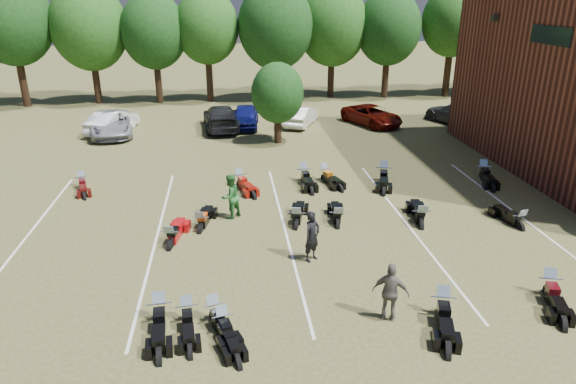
{
  "coord_description": "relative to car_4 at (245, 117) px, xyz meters",
  "views": [
    {
      "loc": [
        -5.1,
        -15.35,
        8.89
      ],
      "look_at": [
        -2.75,
        4.0,
        1.2
      ],
      "focal_mm": 32.0,
      "sensor_mm": 36.0,
      "label": 1
    }
  ],
  "objects": [
    {
      "name": "ground",
      "position": [
        3.85,
        -19.63,
        -0.75
      ],
      "size": [
        160.0,
        160.0,
        0.0
      ],
      "primitive_type": "plane",
      "color": "brown",
      "rests_on": "ground"
    },
    {
      "name": "car_1",
      "position": [
        -8.83,
        -0.35,
        0.0
      ],
      "size": [
        3.01,
        4.81,
        1.5
      ],
      "primitive_type": "imported",
      "rotation": [
        0.0,
        0.0,
        2.8
      ],
      "color": "silver",
      "rests_on": "ground"
    },
    {
      "name": "car_2",
      "position": [
        -8.77,
        -1.03,
        0.01
      ],
      "size": [
        3.43,
        5.8,
        1.51
      ],
      "primitive_type": "imported",
      "rotation": [
        0.0,
        0.0,
        0.18
      ],
      "color": "gray",
      "rests_on": "ground"
    },
    {
      "name": "car_3",
      "position": [
        -1.67,
        -0.27,
        0.06
      ],
      "size": [
        2.63,
        5.68,
        1.61
      ],
      "primitive_type": "imported",
      "rotation": [
        0.0,
        0.0,
        3.21
      ],
      "color": "black",
      "rests_on": "ground"
    },
    {
      "name": "car_4",
      "position": [
        0.0,
        0.0,
        0.0
      ],
      "size": [
        2.15,
        4.53,
        1.49
      ],
      "primitive_type": "imported",
      "rotation": [
        0.0,
        0.0,
        -0.09
      ],
      "color": "#0B0E50",
      "rests_on": "ground"
    },
    {
      "name": "car_5",
      "position": [
        3.92,
        -0.02,
        -0.07
      ],
      "size": [
        2.99,
        4.35,
        1.36
      ],
      "primitive_type": "imported",
      "rotation": [
        0.0,
        0.0,
        2.72
      ],
      "color": "#BBBAB5",
      "rests_on": "ground"
    },
    {
      "name": "car_6",
      "position": [
        8.9,
        -0.36,
        -0.07
      ],
      "size": [
        4.08,
        5.36,
        1.35
      ],
      "primitive_type": "imported",
      "rotation": [
        0.0,
        0.0,
        0.43
      ],
      "color": "#4F0A04",
      "rests_on": "ground"
    },
    {
      "name": "car_7",
      "position": [
        14.99,
        -0.82,
        -0.0
      ],
      "size": [
        3.85,
        5.55,
        1.49
      ],
      "primitive_type": "imported",
      "rotation": [
        0.0,
        0.0,
        3.52
      ],
      "color": "#323336",
      "rests_on": "ground"
    },
    {
      "name": "person_black",
      "position": [
        1.51,
        -19.21,
        0.18
      ],
      "size": [
        0.8,
        0.77,
        1.85
      ],
      "primitive_type": "imported",
      "rotation": [
        0.0,
        0.0,
        0.69
      ],
      "color": "black",
      "rests_on": "ground"
    },
    {
      "name": "person_green",
      "position": [
        -1.26,
        -15.21,
        0.2
      ],
      "size": [
        1.17,
        1.15,
        1.9
      ],
      "primitive_type": "imported",
      "rotation": [
        0.0,
        0.0,
        3.88
      ],
      "color": "#266529",
      "rests_on": "ground"
    },
    {
      "name": "person_grey",
      "position": [
        3.15,
        -22.93,
        0.15
      ],
      "size": [
        1.14,
        0.85,
        1.79
      ],
      "primitive_type": "imported",
      "rotation": [
        0.0,
        0.0,
        2.69
      ],
      "color": "#5E5951",
      "rests_on": "ground"
    },
    {
      "name": "motorcycle_0",
      "position": [
        -3.4,
        -22.29,
        -0.75
      ],
      "size": [
        0.92,
        2.34,
        1.28
      ],
      "primitive_type": null,
      "rotation": [
        0.0,
        0.0,
        0.09
      ],
      "color": "black",
      "rests_on": "ground"
    },
    {
      "name": "motorcycle_1",
      "position": [
        -2.63,
        -22.38,
        -0.75
      ],
      "size": [
        0.85,
        2.07,
        1.12
      ],
      "primitive_type": null,
      "rotation": [
        0.0,
        0.0,
        0.11
      ],
      "color": "black",
      "rests_on": "ground"
    },
    {
      "name": "motorcycle_2",
      "position": [
        -1.87,
        -22.47,
        -0.75
      ],
      "size": [
        1.34,
        2.21,
        1.17
      ],
      "primitive_type": null,
      "rotation": [
        0.0,
        0.0,
        0.34
      ],
      "color": "black",
      "rests_on": "ground"
    },
    {
      "name": "motorcycle_3",
      "position": [
        -1.61,
        -22.98,
        -0.75
      ],
      "size": [
        1.11,
        2.09,
        1.11
      ],
      "primitive_type": null,
      "rotation": [
        0.0,
        0.0,
        0.25
      ],
      "color": "black",
      "rests_on": "ground"
    },
    {
      "name": "motorcycle_4",
      "position": [
        4.72,
        -22.98,
        -0.75
      ],
      "size": [
        1.42,
        2.49,
        1.32
      ],
      "primitive_type": null,
      "rotation": [
        0.0,
        0.0,
        -0.3
      ],
      "color": "black",
      "rests_on": "ground"
    },
    {
      "name": "motorcycle_5",
      "position": [
        8.43,
        -22.36,
        -0.75
      ],
      "size": [
        1.4,
        2.38,
        1.27
      ],
      "primitive_type": null,
      "rotation": [
        0.0,
        0.0,
        -0.32
      ],
      "color": "black",
      "rests_on": "ground"
    },
    {
      "name": "motorcycle_7",
      "position": [
        -3.52,
        -17.65,
        -0.75
      ],
      "size": [
        1.16,
        2.43,
        1.3
      ],
      "primitive_type": null,
      "rotation": [
        0.0,
        0.0,
        2.95
      ],
      "color": "#9D0B0E",
      "rests_on": "ground"
    },
    {
      "name": "motorcycle_8",
      "position": [
        -2.47,
        -16.38,
        -0.75
      ],
      "size": [
        1.16,
        2.31,
        1.23
      ],
      "primitive_type": null,
      "rotation": [
        0.0,
        0.0,
        2.93
      ],
      "color": "black",
      "rests_on": "ground"
    },
    {
      "name": "motorcycle_9",
      "position": [
        1.33,
        -16.49,
        -0.75
      ],
      "size": [
        1.29,
        2.43,
        1.29
      ],
      "primitive_type": null,
      "rotation": [
        0.0,
        0.0,
        2.89
      ],
      "color": "black",
      "rests_on": "ground"
    },
    {
      "name": "motorcycle_11",
      "position": [
        6.32,
        -17.03,
        -0.75
      ],
      "size": [
        1.21,
        2.55,
        1.37
      ],
      "primitive_type": null,
      "rotation": [
        0.0,
        0.0,
        2.96
      ],
      "color": "black",
      "rests_on": "ground"
    },
    {
      "name": "motorcycle_12",
      "position": [
        2.99,
        -16.59,
        -0.75
      ],
      "size": [
        0.98,
        2.28,
        1.23
      ],
      "primitive_type": null,
      "rotation": [
        0.0,
        0.0,
        3.02
      ],
      "color": "black",
      "rests_on": "ground"
    },
    {
      "name": "motorcycle_13",
      "position": [
        10.15,
        -17.68,
        -0.75
      ],
      "size": [
        1.03,
        2.24,
        1.2
      ],
      "primitive_type": null,
      "rotation": [
        0.0,
        0.0,
        3.31
      ],
      "color": "black",
      "rests_on": "ground"
    },
    {
      "name": "motorcycle_14",
      "position": [
        -8.31,
        -10.88,
        -0.75
      ],
      "size": [
        1.23,
        2.16,
        1.15
      ],
      "primitive_type": null,
      "rotation": [
        0.0,
        0.0,
        0.3
      ],
      "color": "#420A09",
      "rests_on": "ground"
    },
    {
      "name": "motorcycle_15",
      "position": [
        -0.76,
        -11.62,
        -0.75
      ],
      "size": [
        1.42,
        2.36,
        1.25
      ],
      "primitive_type": null,
      "rotation": [
        0.0,
        0.0,
        0.34
      ],
      "color": "maroon",
      "rests_on": "ground"
    },
    {
      "name": "motorcycle_17",
      "position": [
        3.48,
        -11.24,
        -0.75
      ],
      "size": [
        1.3,
        2.31,
        1.23
      ],
      "primitive_type": null,
      "rotation": [
        0.0,
        0.0,
        0.29
      ],
      "color": "black",
      "rests_on": "ground"
    },
    {
      "name": "motorcycle_18",
      "position": [
        2.42,
        -11.24,
        -0.75
      ],
      "size": [
        0.89,
        2.39,
        1.31
      ],
      "primitive_type": null,
      "rotation": [
        0.0,
        0.0,
        0.06
      ],
      "color": "black",
      "rests_on": "ground"
    },
    {
      "name": "motorcycle_19",
      "position": [
        6.36,
        -11.67,
        -0.75
      ],
      "size": [
        1.45,
        2.65,
        1.41
      ],
      "primitive_type": null,
      "rotation": [
        0.0,
        0.0,
        -0.27
      ],
      "color": "black",
      "rests_on": "ground"
    },
    {
      "name": "motorcycle_20",
      "position": [
        11.47,
        -11.91,
        -0.75
      ],
      "size": [
        1.21,
        2.48,
        1.33
      ],
      "primitive_type": null,
      "rotation": [
        0.0,
        0.0,
        -0.2
      ],
      "color": "black",
      "rests_on": "ground"
    },
    {
      "name": "tree_line",
      "position": [
        2.85,
        9.37,
        5.56
      ],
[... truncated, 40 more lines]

